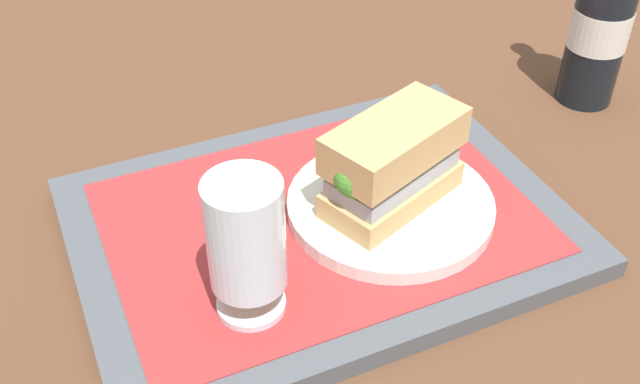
{
  "coord_description": "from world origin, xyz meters",
  "views": [
    {
      "loc": [
        0.21,
        0.48,
        0.48
      ],
      "look_at": [
        0.0,
        0.0,
        0.05
      ],
      "focal_mm": 42.52,
      "sensor_mm": 36.0,
      "label": 1
    }
  ],
  "objects_px": {
    "beer_glass": "(246,244)",
    "sandwich": "(391,164)",
    "plate": "(390,206)",
    "second_bottle": "(603,16)"
  },
  "relations": [
    {
      "from": "plate",
      "to": "sandwich",
      "type": "distance_m",
      "value": 0.05
    },
    {
      "from": "beer_glass",
      "to": "sandwich",
      "type": "bearing_deg",
      "value": -159.71
    },
    {
      "from": "plate",
      "to": "beer_glass",
      "type": "bearing_deg",
      "value": 20.31
    },
    {
      "from": "plate",
      "to": "second_bottle",
      "type": "xyz_separation_m",
      "value": [
        -0.32,
        -0.11,
        0.08
      ]
    },
    {
      "from": "plate",
      "to": "second_bottle",
      "type": "distance_m",
      "value": 0.34
    },
    {
      "from": "plate",
      "to": "second_bottle",
      "type": "bearing_deg",
      "value": -160.72
    },
    {
      "from": "plate",
      "to": "sandwich",
      "type": "bearing_deg",
      "value": 21.27
    },
    {
      "from": "plate",
      "to": "sandwich",
      "type": "xyz_separation_m",
      "value": [
        0.0,
        0.0,
        0.05
      ]
    },
    {
      "from": "beer_glass",
      "to": "second_bottle",
      "type": "xyz_separation_m",
      "value": [
        -0.47,
        -0.17,
        0.02
      ]
    },
    {
      "from": "plate",
      "to": "sandwich",
      "type": "height_order",
      "value": "sandwich"
    }
  ]
}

